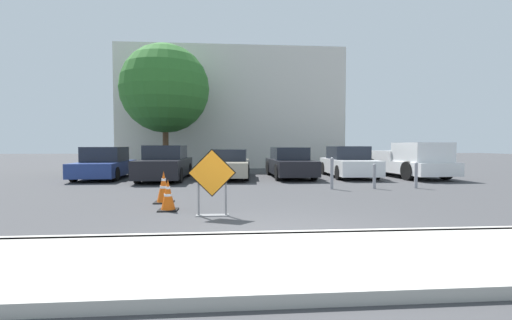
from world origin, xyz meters
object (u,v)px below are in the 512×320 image
parked_car_fifth (348,163)px  traffic_cone_nearest (168,195)px  road_closed_sign (212,179)px  pickup_truck (411,162)px  traffic_cone_second (164,187)px  parked_car_fourth (290,163)px  parked_car_nearest (105,164)px  bollard_nearest (332,172)px  bollard_second (374,175)px  parked_car_second (166,164)px  parked_car_third (230,164)px  bollard_third (416,174)px

parked_car_fifth → traffic_cone_nearest: bearing=50.6°
road_closed_sign → pickup_truck: size_ratio=0.28×
traffic_cone_second → parked_car_fourth: 8.14m
parked_car_nearest → parked_car_fifth: size_ratio=0.94×
road_closed_sign → traffic_cone_second: road_closed_sign is taller
road_closed_sign → pickup_truck: (8.83, 8.06, -0.05)m
pickup_truck → bollard_nearest: bearing=34.2°
bollard_second → traffic_cone_second: bearing=-160.5°
bollard_nearest → bollard_second: size_ratio=1.25×
road_closed_sign → parked_car_second: 8.37m
pickup_truck → parked_car_third: bearing=-7.1°
traffic_cone_nearest → traffic_cone_second: size_ratio=0.87×
parked_car_fifth → pickup_truck: size_ratio=0.85×
traffic_cone_nearest → parked_car_third: 7.96m
traffic_cone_nearest → parked_car_nearest: parked_car_nearest is taller
traffic_cone_second → parked_car_nearest: bearing=119.5°
parked_car_fifth → bollard_nearest: size_ratio=4.05×
parked_car_nearest → bollard_second: size_ratio=4.78×
parked_car_third → bollard_nearest: (3.49, -4.35, -0.05)m
parked_car_nearest → parked_car_fourth: size_ratio=0.91×
parked_car_fourth → bollard_second: bearing=115.7°
parked_car_fifth → parked_car_nearest: bearing=2.1°
traffic_cone_nearest → parked_car_fifth: 10.55m
pickup_truck → bollard_second: size_ratio=5.93×
bollard_nearest → road_closed_sign: bearing=-132.8°
parked_car_fourth → traffic_cone_nearest: bearing=60.7°
parked_car_nearest → parked_car_fourth: parked_car_nearest is taller
parked_car_fifth → bollard_second: bearing=84.5°
bollard_nearest → parked_car_fourth: bearing=98.9°
traffic_cone_second → parked_car_nearest: 7.87m
parked_car_second → parked_car_fourth: size_ratio=1.02×
parked_car_fifth → bollard_second: size_ratio=5.07×
parked_car_second → parked_car_fourth: 5.64m
bollard_nearest → pickup_truck: bearing=38.0°
bollard_second → traffic_cone_nearest: bearing=-151.6°
parked_car_second → bollard_nearest: bearing=149.3°
traffic_cone_second → bollard_third: bearing=16.1°
pickup_truck → parked_car_fourth: bearing=-8.9°
traffic_cone_second → parked_car_nearest: parked_car_nearest is taller
traffic_cone_second → parked_car_second: (-1.07, 6.21, 0.29)m
parked_car_second → bollard_third: bearing=158.3°
traffic_cone_nearest → bollard_second: 7.31m
road_closed_sign → parked_car_third: bearing=87.4°
traffic_cone_second → bollard_third: bollard_third is taller
traffic_cone_nearest → parked_car_third: size_ratio=0.15×
parked_car_second → traffic_cone_nearest: bearing=101.2°
traffic_cone_second → parked_car_third: parked_car_third is taller
parked_car_fifth → parked_car_fourth: bearing=2.6°
traffic_cone_second → bollard_third: size_ratio=0.90×
traffic_cone_nearest → parked_car_fifth: bearing=48.1°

